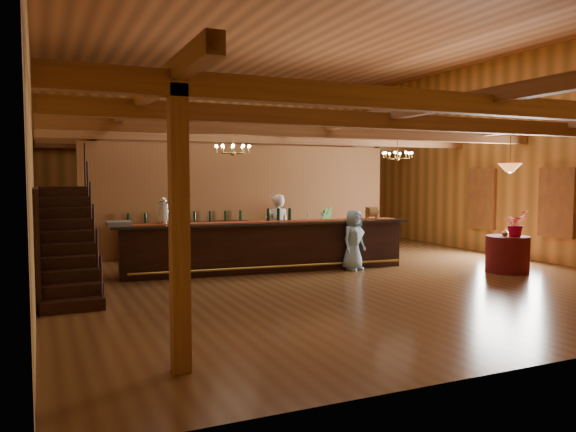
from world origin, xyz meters
name	(u,v)px	position (x,y,z in m)	size (l,w,h in m)	color
floor	(316,270)	(0.00, 0.00, 0.00)	(14.00, 14.00, 0.00)	brown
ceiling	(317,32)	(0.00, 0.00, 5.50)	(14.00, 14.00, 0.00)	#9D592F
wall_back	(224,161)	(0.00, 7.00, 2.75)	(12.00, 0.10, 5.50)	#BB8039
wall_left	(32,147)	(-6.00, 0.00, 2.75)	(0.10, 14.00, 5.50)	#BB8039
wall_right	(511,157)	(6.00, 0.00, 2.75)	(0.10, 14.00, 5.50)	#BB8039
beam_grid	(307,133)	(0.00, 0.51, 3.24)	(11.90, 13.90, 0.39)	#935F2F
support_posts	(326,203)	(0.00, -0.50, 1.60)	(9.20, 10.20, 3.20)	#935F2F
partition_wall	(245,199)	(-0.50, 3.50, 1.55)	(9.00, 0.18, 3.10)	brown
window_right_front	(557,203)	(5.95, -1.60, 1.55)	(0.12, 1.05, 1.75)	white
window_right_back	(482,199)	(5.95, 1.00, 1.55)	(0.12, 1.05, 1.75)	white
staircase	(67,242)	(-5.45, -0.74, 1.00)	(1.00, 2.80, 2.00)	black
backroom_boxes	(230,229)	(-0.29, 5.50, 0.53)	(4.10, 0.60, 1.10)	black
tasting_bar	(266,246)	(-1.10, 0.38, 0.59)	(6.97, 1.54, 1.17)	black
beverage_dispenser	(163,211)	(-3.42, 0.66, 1.44)	(0.26, 0.26, 0.60)	silver
glass_rack_tray	(119,224)	(-4.37, 0.64, 1.20)	(0.50, 0.50, 0.10)	gray
raffle_drum	(372,212)	(1.57, 0.06, 1.33)	(0.34, 0.24, 0.30)	brown
bar_bottle_0	(268,215)	(-1.00, 0.50, 1.30)	(0.07, 0.07, 0.30)	black
bar_bottle_1	(278,215)	(-0.75, 0.48, 1.30)	(0.07, 0.07, 0.30)	black
bar_bottle_2	(290,214)	(-0.47, 0.45, 1.30)	(0.07, 0.07, 0.30)	black
backbar_shelf	(187,240)	(-2.26, 3.24, 0.49)	(3.46, 0.54, 0.97)	black
round_table	(507,254)	(3.90, -2.03, 0.42)	(0.97, 0.97, 0.84)	#410D0B
chandelier_left	(233,149)	(-1.93, 0.29, 2.81)	(0.80, 0.80, 0.54)	#B19240
chandelier_right	(397,155)	(3.00, 1.06, 2.78)	(0.80, 0.80, 0.57)	#B19240
pendant_lamp	(510,168)	(3.90, -2.03, 2.40)	(0.52, 0.52, 0.90)	#B19240
bartender	(277,230)	(-0.56, 1.01, 0.88)	(0.64, 0.42, 1.77)	white
staff_second	(178,237)	(-3.00, 1.10, 0.82)	(0.80, 0.62, 1.64)	black
guest	(354,240)	(0.83, -0.32, 0.71)	(0.70, 0.45, 1.43)	#81A8C1
floor_plant	(321,230)	(1.45, 2.55, 0.67)	(0.74, 0.59, 1.34)	#346829
table_flowers	(515,224)	(3.98, -2.17, 1.13)	(0.53, 0.46, 0.59)	#A7072A
table_vase	(505,230)	(3.85, -1.99, 0.97)	(0.13, 0.13, 0.26)	#B19240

